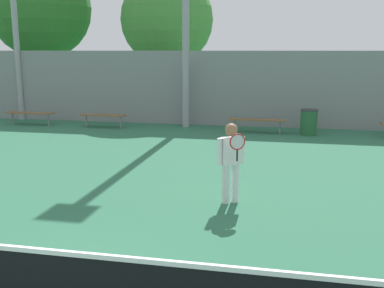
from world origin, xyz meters
TOP-DOWN VIEW (x-y plane):
  - tennis_player at (1.99, 4.54)m, footprint 0.53×0.51m
  - bench_courtside_near at (2.05, 12.25)m, footprint 2.02×0.40m
  - bench_adjacent_court at (-3.78, 12.25)m, footprint 1.74×0.40m
  - bench_by_gate at (-6.85, 12.25)m, footprint 1.95×0.40m
  - trash_bin at (3.84, 12.18)m, footprint 0.60×0.60m
  - back_fence at (0.00, 13.57)m, footprint 25.21×0.06m
  - tree_green_tall at (-2.60, 17.60)m, footprint 4.39×4.39m
  - tree_green_broad at (-9.11, 17.58)m, footprint 5.04×5.04m

SIDE VIEW (x-z plane):
  - bench_adjacent_court at x=-3.78m, z-range 0.20..0.69m
  - bench_by_gate at x=-6.85m, z-range 0.20..0.69m
  - bench_courtside_near at x=2.05m, z-range 0.20..0.69m
  - trash_bin at x=3.84m, z-range 0.00..0.89m
  - tennis_player at x=1.99m, z-range 0.11..1.67m
  - back_fence at x=0.00m, z-range 0.00..2.88m
  - tree_green_tall at x=-2.60m, z-range 1.05..7.57m
  - tree_green_broad at x=-9.11m, z-range 1.22..8.71m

